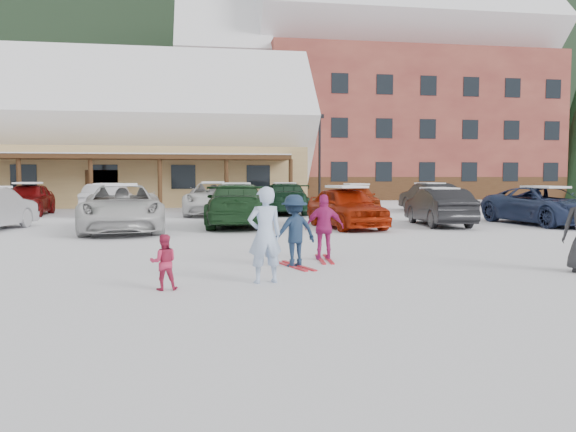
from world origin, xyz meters
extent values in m
plane|color=white|center=(0.00, 0.00, 0.00)|extent=(160.00, 160.00, 0.00)
cube|color=black|center=(0.00, 85.00, 19.00)|extent=(300.00, 70.00, 38.00)
cube|color=tan|center=(-9.00, 28.00, 1.80)|extent=(28.00, 10.00, 3.60)
cube|color=#422814|center=(-9.00, 21.80, 2.90)|extent=(25.20, 2.60, 0.25)
cube|color=white|center=(-9.00, 28.00, 5.54)|extent=(29.12, 9.69, 9.69)
cube|color=maroon|center=(16.00, 38.00, 6.00)|extent=(24.00, 14.00, 12.00)
cube|color=maroon|center=(0.50, 38.00, 4.50)|extent=(7.00, 12.60, 9.00)
cube|color=white|center=(16.00, 38.00, 14.69)|extent=(24.96, 13.57, 13.57)
cube|color=#422814|center=(16.00, 31.04, 0.90)|extent=(24.00, 0.10, 1.80)
cylinder|color=black|center=(6.01, 24.29, 2.74)|extent=(0.16, 0.16, 5.47)
cube|color=black|center=(6.01, 24.29, 5.60)|extent=(0.50, 0.25, 0.25)
cylinder|color=black|center=(6.00, 44.00, 0.54)|extent=(0.60, 0.60, 1.08)
cone|color=black|center=(6.00, 44.00, 5.13)|extent=(3.96, 3.96, 8.10)
cylinder|color=black|center=(34.00, 46.00, 0.69)|extent=(0.60, 0.60, 1.38)
cone|color=black|center=(34.00, 46.00, 6.55)|extent=(5.06, 5.06, 10.35)
imported|color=#A8C1E7|center=(-0.41, -0.97, 0.82)|extent=(0.66, 0.49, 1.64)
imported|color=#B6254A|center=(-2.08, -1.32, 0.45)|extent=(0.46, 0.37, 0.90)
imported|color=#162741|center=(0.38, 0.67, 0.73)|extent=(1.06, 0.80, 1.45)
cube|color=red|center=(0.38, 0.67, 0.01)|extent=(0.61, 1.39, 0.03)
imported|color=#B72372|center=(1.18, 1.47, 0.71)|extent=(0.87, 0.43, 1.43)
cube|color=red|center=(1.18, 1.47, 0.01)|extent=(0.33, 1.41, 0.03)
imported|color=silver|center=(-4.03, 8.80, 0.78)|extent=(3.20, 5.86, 1.56)
imported|color=#1B3F1F|center=(-0.15, 10.04, 0.78)|extent=(2.58, 5.53, 1.56)
imported|color=#A62108|center=(3.64, 8.86, 0.74)|extent=(2.36, 4.53, 1.47)
imported|color=black|center=(7.29, 9.26, 0.69)|extent=(1.83, 4.31, 1.38)
imported|color=navy|center=(11.38, 8.97, 0.72)|extent=(2.91, 5.39, 1.44)
imported|color=#6A0B0B|center=(-9.45, 17.58, 0.76)|extent=(2.01, 4.57, 1.53)
imported|color=#BBB9BF|center=(-5.70, 16.84, 0.74)|extent=(1.89, 4.60, 1.48)
imported|color=silver|center=(-0.83, 16.46, 0.78)|extent=(2.96, 5.75, 1.55)
imported|color=#14331F|center=(2.60, 16.62, 0.75)|extent=(2.45, 5.32, 1.51)
imported|color=#A33110|center=(6.45, 17.41, 0.72)|extent=(1.87, 4.30, 1.44)
imported|color=black|center=(10.34, 17.26, 0.74)|extent=(1.81, 4.56, 1.48)
camera|label=1|loc=(-1.51, -10.39, 1.81)|focal=35.00mm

